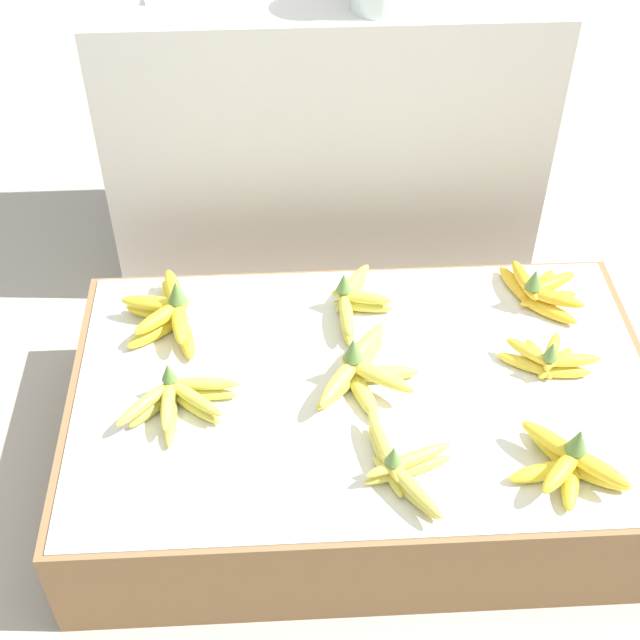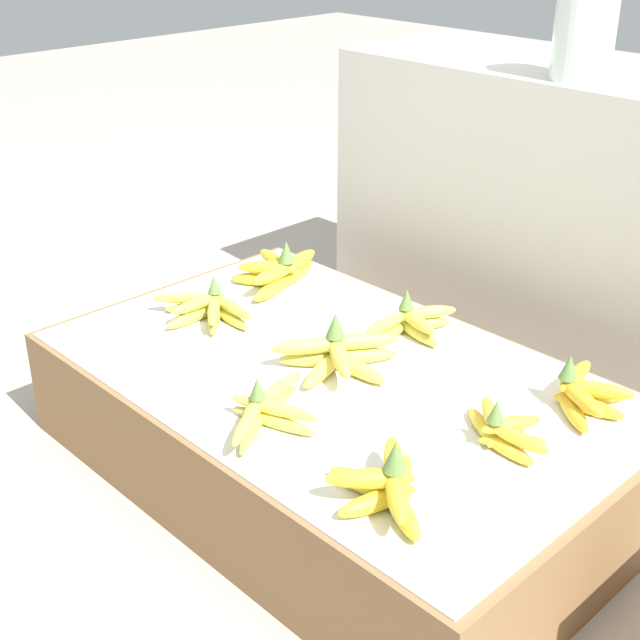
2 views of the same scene
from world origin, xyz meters
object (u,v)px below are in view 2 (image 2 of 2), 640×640
at_px(banana_bunch_middle_midleft, 338,355).
at_px(banana_bunch_back_midright, 583,393).
at_px(banana_bunch_back_midleft, 409,323).
at_px(foam_tray_white, 478,46).
at_px(banana_bunch_front_midleft, 265,411).
at_px(banana_bunch_front_midright, 387,485).
at_px(banana_bunch_middle_left, 208,309).
at_px(glass_jar, 585,29).
at_px(banana_bunch_back_left, 279,271).
at_px(banana_bunch_middle_midright, 503,431).

height_order(banana_bunch_middle_midleft, banana_bunch_back_midright, banana_bunch_middle_midleft).
xyz_separation_m(banana_bunch_back_midleft, foam_tray_white, (-0.29, 0.56, 0.46)).
xyz_separation_m(banana_bunch_front_midleft, banana_bunch_front_midright, (0.30, -0.01, 0.01)).
height_order(banana_bunch_middle_left, banana_bunch_middle_midleft, banana_bunch_middle_midleft).
relative_size(banana_bunch_back_midright, glass_jar, 1.00).
height_order(banana_bunch_front_midleft, banana_bunch_middle_left, banana_bunch_middle_left).
relative_size(banana_bunch_middle_midleft, foam_tray_white, 0.97).
height_order(banana_bunch_back_left, glass_jar, glass_jar).
bearing_deg(banana_bunch_front_midleft, foam_tray_white, 108.80).
bearing_deg(foam_tray_white, glass_jar, -21.36).
distance_m(banana_bunch_middle_midleft, foam_tray_white, 0.94).
bearing_deg(banana_bunch_back_left, glass_jar, 43.58).
height_order(banana_bunch_front_midright, banana_bunch_middle_midright, banana_bunch_front_midright).
xyz_separation_m(banana_bunch_front_midleft, foam_tray_white, (-0.34, 1.00, 0.46)).
bearing_deg(foam_tray_white, banana_bunch_front_midright, -57.85).
xyz_separation_m(banana_bunch_middle_midright, banana_bunch_back_left, (-0.76, 0.17, 0.01)).
distance_m(banana_bunch_middle_left, banana_bunch_back_left, 0.24).
bearing_deg(banana_bunch_middle_left, banana_bunch_middle_midleft, 7.86).
distance_m(banana_bunch_back_left, banana_bunch_back_midleft, 0.39).
relative_size(banana_bunch_middle_left, glass_jar, 1.16).
height_order(banana_bunch_front_midright, banana_bunch_back_midleft, banana_bunch_front_midright).
bearing_deg(banana_bunch_back_midleft, glass_jar, 79.62).
bearing_deg(banana_bunch_back_left, banana_bunch_front_midright, -30.38).
height_order(glass_jar, foam_tray_white, glass_jar).
distance_m(banana_bunch_front_midright, banana_bunch_back_midright, 0.46).
relative_size(banana_bunch_front_midleft, banana_bunch_back_left, 1.00).
height_order(banana_bunch_middle_left, banana_bunch_back_midleft, banana_bunch_back_midleft).
height_order(banana_bunch_front_midright, banana_bunch_middle_left, banana_bunch_front_midright).
bearing_deg(banana_bunch_back_left, banana_bunch_back_midright, 2.28).
bearing_deg(banana_bunch_back_midleft, banana_bunch_back_left, -177.09).
bearing_deg(banana_bunch_middle_left, foam_tray_white, 85.98).
distance_m(banana_bunch_front_midright, foam_tray_white, 1.28).
relative_size(banana_bunch_middle_midright, foam_tray_white, 0.81).
height_order(banana_bunch_back_left, banana_bunch_back_midright, banana_bunch_back_left).
relative_size(banana_bunch_front_midleft, glass_jar, 1.23).
bearing_deg(banana_bunch_front_midright, banana_bunch_middle_midright, 83.82).
height_order(banana_bunch_back_left, banana_bunch_back_midleft, banana_bunch_back_left).
bearing_deg(banana_bunch_front_midright, banana_bunch_front_midleft, 177.79).
xyz_separation_m(banana_bunch_front_midleft, banana_bunch_middle_midright, (0.32, 0.25, -0.00)).
bearing_deg(banana_bunch_middle_left, banana_bunch_back_midleft, 36.03).
xyz_separation_m(banana_bunch_front_midleft, banana_bunch_middle_left, (-0.40, 0.18, 0.00)).
distance_m(banana_bunch_front_midleft, banana_bunch_front_midright, 0.30).
relative_size(banana_bunch_middle_midleft, banana_bunch_back_midleft, 1.04).
bearing_deg(banana_bunch_back_midleft, banana_bunch_front_midright, -52.49).
relative_size(banana_bunch_back_midright, foam_tray_white, 0.82).
height_order(banana_bunch_back_midright, glass_jar, glass_jar).
bearing_deg(banana_bunch_back_midleft, banana_bunch_middle_midleft, -90.56).
bearing_deg(banana_bunch_front_midright, banana_bunch_middle_left, 164.56).
bearing_deg(glass_jar, banana_bunch_back_midleft, -100.38).
bearing_deg(banana_bunch_middle_midright, banana_bunch_front_midleft, -142.60).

